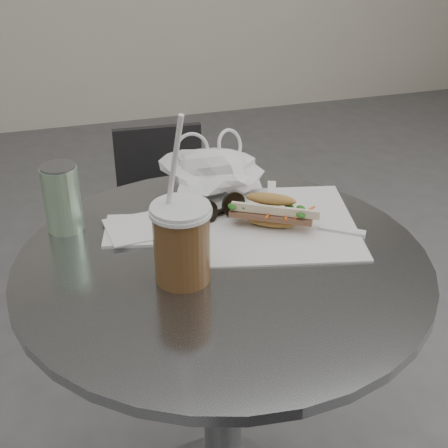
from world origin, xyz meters
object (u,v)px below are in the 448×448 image
object	(u,v)px
banh_mi	(271,211)
drink_can	(62,198)
chair_far	(168,248)
iced_coffee	(182,242)
sunglasses	(219,210)
cafe_table	(223,372)

from	to	relation	value
banh_mi	drink_can	xyz separation A→B (m)	(-0.39, 0.11, 0.03)
chair_far	iced_coffee	size ratio (longest dim) A/B	2.18
sunglasses	drink_can	xyz separation A→B (m)	(-0.30, 0.05, 0.05)
cafe_table	sunglasses	bearing A→B (deg)	76.46
chair_far	drink_can	xyz separation A→B (m)	(-0.31, -0.57, 0.51)
cafe_table	drink_can	size ratio (longest dim) A/B	5.60
cafe_table	iced_coffee	xyz separation A→B (m)	(-0.08, -0.04, 0.35)
cafe_table	drink_can	distance (m)	0.47
sunglasses	cafe_table	bearing A→B (deg)	-118.46
cafe_table	sunglasses	size ratio (longest dim) A/B	6.43
iced_coffee	drink_can	xyz separation A→B (m)	(-0.18, 0.23, -0.01)
cafe_table	drink_can	world-z (taller)	drink_can
iced_coffee	sunglasses	xyz separation A→B (m)	(0.12, 0.18, -0.05)
drink_can	cafe_table	bearing A→B (deg)	-36.07
banh_mi	iced_coffee	bearing A→B (deg)	-118.81
sunglasses	chair_far	bearing A→B (deg)	74.62
sunglasses	drink_can	size ratio (longest dim) A/B	0.87
drink_can	banh_mi	bearing A→B (deg)	-15.31
drink_can	chair_far	bearing A→B (deg)	61.96
iced_coffee	chair_far	bearing A→B (deg)	81.33
cafe_table	chair_far	bearing A→B (deg)	87.03
chair_far	drink_can	world-z (taller)	drink_can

